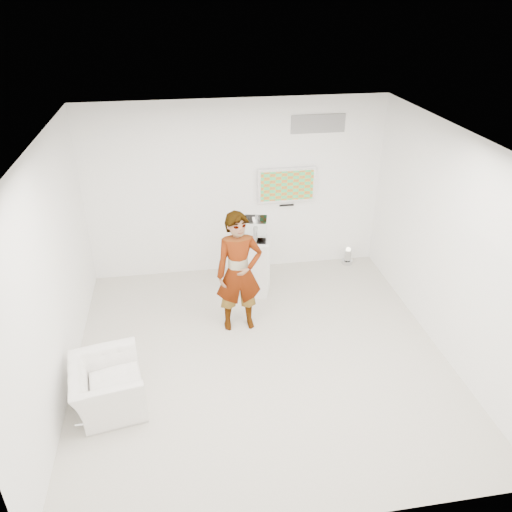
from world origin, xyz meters
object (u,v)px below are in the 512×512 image
object	(u,v)px
floor_uplight	(348,256)
armchair	(107,386)
pedestal	(256,266)
person	(239,273)
tv	(287,185)

from	to	relation	value
floor_uplight	armchair	bearing A→B (deg)	-143.63
armchair	pedestal	size ratio (longest dim) A/B	0.95
person	armchair	size ratio (longest dim) A/B	1.97
floor_uplight	person	bearing A→B (deg)	-144.53
person	armchair	world-z (taller)	person
armchair	floor_uplight	distance (m)	4.94
armchair	floor_uplight	world-z (taller)	armchair
person	floor_uplight	size ratio (longest dim) A/B	5.86
armchair	floor_uplight	size ratio (longest dim) A/B	2.97
person	pedestal	distance (m)	1.06
person	floor_uplight	distance (m)	2.81
person	floor_uplight	bearing A→B (deg)	32.90
pedestal	person	bearing A→B (deg)	-113.24
tv	floor_uplight	size ratio (longest dim) A/B	3.20
tv	person	world-z (taller)	tv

